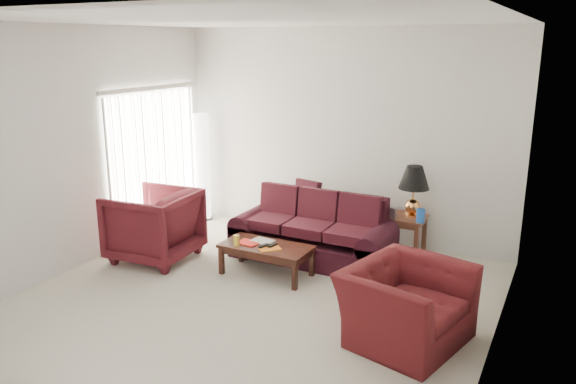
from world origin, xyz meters
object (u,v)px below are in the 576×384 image
(floor_lamp, at_px, (202,167))
(armchair_left, at_px, (154,225))
(coffee_table, at_px, (266,260))
(end_table, at_px, (405,235))
(armchair_right, at_px, (406,305))
(sofa, at_px, (312,229))

(floor_lamp, xyz_separation_m, armchair_left, (0.46, -1.72, -0.40))
(coffee_table, bearing_deg, floor_lamp, 135.27)
(floor_lamp, bearing_deg, armchair_left, -75.19)
(end_table, relative_size, armchair_right, 0.48)
(end_table, bearing_deg, floor_lamp, 179.14)
(floor_lamp, xyz_separation_m, coffee_table, (2.03, -1.51, -0.67))
(sofa, distance_m, armchair_right, 2.22)
(end_table, height_order, coffee_table, end_table)
(armchair_left, xyz_separation_m, coffee_table, (1.57, 0.21, -0.27))
(floor_lamp, bearing_deg, coffee_table, -36.64)
(floor_lamp, distance_m, armchair_right, 4.61)
(floor_lamp, distance_m, coffee_table, 2.62)
(sofa, xyz_separation_m, floor_lamp, (-2.31, 0.80, 0.44))
(sofa, bearing_deg, coffee_table, -115.04)
(sofa, height_order, armchair_right, sofa)
(end_table, xyz_separation_m, coffee_table, (-1.32, -1.46, -0.08))
(sofa, xyz_separation_m, armchair_right, (1.67, -1.46, -0.06))
(sofa, bearing_deg, armchair_left, -156.77)
(armchair_left, xyz_separation_m, armchair_right, (3.53, -0.53, -0.10))
(sofa, height_order, armchair_left, armchair_left)
(coffee_table, bearing_deg, end_table, 39.80)
(end_table, xyz_separation_m, floor_lamp, (-3.35, 0.05, 0.59))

